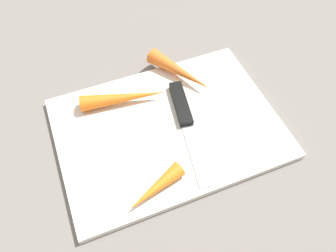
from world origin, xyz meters
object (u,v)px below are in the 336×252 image
object	(u,v)px
knife	(183,110)
carrot_medium	(180,71)
carrot_shortest	(155,189)
carrot_longest	(124,98)
cutting_board	(168,128)

from	to	relation	value
knife	carrot_medium	distance (m)	0.08
knife	carrot_shortest	size ratio (longest dim) A/B	2.11
carrot_longest	knife	bearing A→B (deg)	-21.61
carrot_shortest	cutting_board	bearing A→B (deg)	-140.84
cutting_board	carrot_shortest	distance (m)	0.12
cutting_board	carrot_shortest	size ratio (longest dim) A/B	3.78
carrot_longest	carrot_shortest	size ratio (longest dim) A/B	1.54
carrot_longest	carrot_medium	bearing A→B (deg)	21.99
cutting_board	carrot_medium	world-z (taller)	carrot_medium
knife	carrot_shortest	world-z (taller)	carrot_shortest
knife	carrot_longest	xyz separation A→B (m)	(-0.08, 0.05, 0.01)
cutting_board	knife	xyz separation A→B (m)	(0.03, 0.02, 0.01)
knife	carrot_shortest	xyz separation A→B (m)	(-0.09, -0.12, 0.01)
cutting_board	knife	size ratio (longest dim) A/B	1.79
knife	carrot_shortest	distance (m)	0.15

